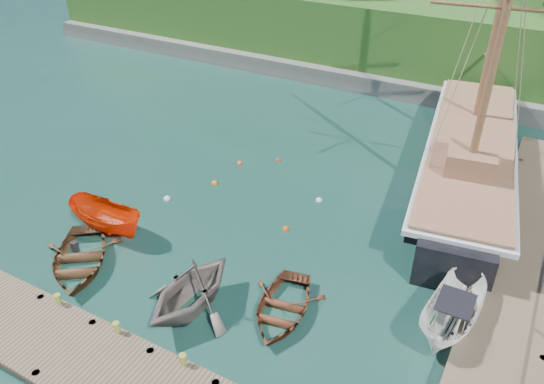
{
  "coord_description": "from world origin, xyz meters",
  "views": [
    {
      "loc": [
        10.5,
        -14.22,
        15.38
      ],
      "look_at": [
        0.44,
        4.01,
        2.0
      ],
      "focal_mm": 35.0,
      "sensor_mm": 36.0,
      "label": 1
    }
  ],
  "objects_px": {
    "rowboat_1": "(193,308)",
    "schooner": "(467,164)",
    "rowboat_2": "(282,313)",
    "motorboat_orange": "(109,230)",
    "rowboat_0": "(80,266)",
    "cabin_boat_white": "(449,329)"
  },
  "relations": [
    {
      "from": "motorboat_orange",
      "to": "rowboat_0",
      "type": "bearing_deg",
      "value": -162.14
    },
    {
      "from": "rowboat_1",
      "to": "motorboat_orange",
      "type": "bearing_deg",
      "value": 165.34
    },
    {
      "from": "rowboat_2",
      "to": "cabin_boat_white",
      "type": "distance_m",
      "value": 6.45
    },
    {
      "from": "motorboat_orange",
      "to": "cabin_boat_white",
      "type": "relative_size",
      "value": 0.91
    },
    {
      "from": "schooner",
      "to": "rowboat_0",
      "type": "bearing_deg",
      "value": -138.43
    },
    {
      "from": "cabin_boat_white",
      "to": "schooner",
      "type": "bearing_deg",
      "value": 105.02
    },
    {
      "from": "rowboat_0",
      "to": "schooner",
      "type": "xyz_separation_m",
      "value": [
        13.28,
        15.66,
        1.02
      ]
    },
    {
      "from": "rowboat_0",
      "to": "rowboat_2",
      "type": "bearing_deg",
      "value": -25.62
    },
    {
      "from": "rowboat_0",
      "to": "motorboat_orange",
      "type": "xyz_separation_m",
      "value": [
        -0.73,
        2.58,
        0.0
      ]
    },
    {
      "from": "rowboat_0",
      "to": "cabin_boat_white",
      "type": "distance_m",
      "value": 15.71
    },
    {
      "from": "rowboat_1",
      "to": "schooner",
      "type": "height_order",
      "value": "schooner"
    },
    {
      "from": "rowboat_1",
      "to": "motorboat_orange",
      "type": "xyz_separation_m",
      "value": [
        -6.61,
        2.28,
        0.0
      ]
    },
    {
      "from": "rowboat_0",
      "to": "rowboat_2",
      "type": "relative_size",
      "value": 1.15
    },
    {
      "from": "rowboat_1",
      "to": "cabin_boat_white",
      "type": "bearing_deg",
      "value": 26.83
    },
    {
      "from": "rowboat_1",
      "to": "rowboat_2",
      "type": "xyz_separation_m",
      "value": [
        3.27,
        1.47,
        0.0
      ]
    },
    {
      "from": "rowboat_2",
      "to": "schooner",
      "type": "height_order",
      "value": "schooner"
    },
    {
      "from": "schooner",
      "to": "rowboat_1",
      "type": "bearing_deg",
      "value": -123.82
    },
    {
      "from": "rowboat_2",
      "to": "schooner",
      "type": "xyz_separation_m",
      "value": [
        4.12,
        13.9,
        1.02
      ]
    },
    {
      "from": "rowboat_1",
      "to": "motorboat_orange",
      "type": "relative_size",
      "value": 1.02
    },
    {
      "from": "rowboat_1",
      "to": "schooner",
      "type": "bearing_deg",
      "value": 68.7
    },
    {
      "from": "rowboat_2",
      "to": "schooner",
      "type": "distance_m",
      "value": 14.53
    },
    {
      "from": "rowboat_1",
      "to": "rowboat_2",
      "type": "relative_size",
      "value": 1.07
    }
  ]
}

